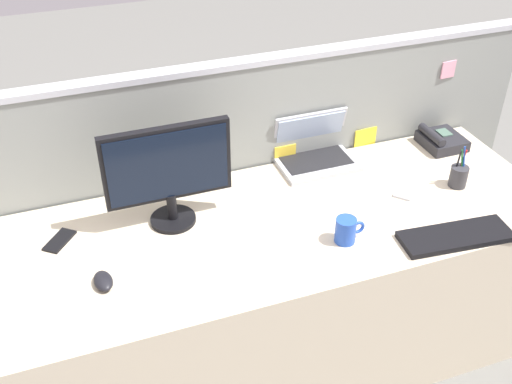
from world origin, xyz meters
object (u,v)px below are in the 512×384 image
Objects in this scene: desk_phone at (441,140)px; cell_phone_black_slab at (60,241)px; laptop at (314,150)px; cell_phone_silver_slab at (406,190)px; computer_mouse_left_hand at (103,281)px; desktop_monitor at (168,170)px; pen_cup at (459,176)px; keyboard_main at (456,236)px; coffee_mug at (346,230)px.

cell_phone_black_slab is (-1.65, -0.11, -0.03)m from desk_phone.
cell_phone_silver_slab is at bearing -52.88° from laptop.
cell_phone_silver_slab is (1.21, 0.13, -0.01)m from computer_mouse_left_hand.
desktop_monitor is 0.46m from cell_phone_black_slab.
cell_phone_black_slab is at bearing -170.09° from laptop.
desktop_monitor is 3.62× the size of cell_phone_silver_slab.
computer_mouse_left_hand is at bearing -165.98° from desk_phone.
pen_cup is at bearing -8.54° from desktop_monitor.
keyboard_main is (0.92, -0.45, -0.21)m from desktop_monitor.
cell_phone_silver_slab is (0.91, -0.13, -0.22)m from desktop_monitor.
laptop is 2.89× the size of coffee_mug.
coffee_mug is at bearing -104.77° from cell_phone_silver_slab.
desktop_monitor is 0.66m from coffee_mug.
desk_phone is 1.04× the size of pen_cup.
desktop_monitor is 4.09× the size of coffee_mug.
computer_mouse_left_hand is 1.21m from cell_phone_silver_slab.
desktop_monitor is 1.41× the size of laptop.
computer_mouse_left_hand is 0.57× the size of pen_cup.
desktop_monitor is 4.58× the size of computer_mouse_left_hand.
coffee_mug is at bearing -164.53° from pen_cup.
cell_phone_black_slab is at bearing 166.16° from keyboard_main.
pen_cup reaches higher than coffee_mug.
laptop is 0.59m from desk_phone.
pen_cup is at bearing -38.30° from laptop.
pen_cup is 0.60m from coffee_mug.
cell_phone_silver_slab is at bearing -8.34° from desktop_monitor.
desk_phone is 0.83m from coffee_mug.
cell_phone_silver_slab is (0.25, -0.33, -0.05)m from laptop.
desktop_monitor is at bearing -174.45° from desk_phone.
pen_cup reaches higher than cell_phone_black_slab.
cell_phone_silver_slab is at bearing 170.57° from pen_cup.
coffee_mug is (0.55, -0.33, -0.17)m from desktop_monitor.
pen_cup is at bearing 59.76° from keyboard_main.
coffee_mug reaches higher than keyboard_main.
desktop_monitor is at bearing -141.30° from cell_phone_silver_slab.
cell_phone_black_slab is (-1.54, 0.18, -0.04)m from pen_cup.
cell_phone_silver_slab is (-0.21, 0.04, -0.04)m from pen_cup.
coffee_mug is at bearing -31.10° from desktop_monitor.
desk_phone reaches higher than keyboard_main.
desk_phone is at bearing 8.85° from computer_mouse_left_hand.
laptop reaches higher than cell_phone_black_slab.
laptop is 3.24× the size of computer_mouse_left_hand.
pen_cup is 1.38× the size of cell_phone_silver_slab.
desktop_monitor is 0.71m from laptop.
cell_phone_black_slab is 1.14× the size of coffee_mug.
keyboard_main is 1.41m from cell_phone_black_slab.
laptop is at bearing 20.62° from computer_mouse_left_hand.
cell_phone_black_slab is at bearing 178.31° from desktop_monitor.
pen_cup is at bearing 15.47° from coffee_mug.
pen_cup is (0.21, 0.29, 0.04)m from keyboard_main.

